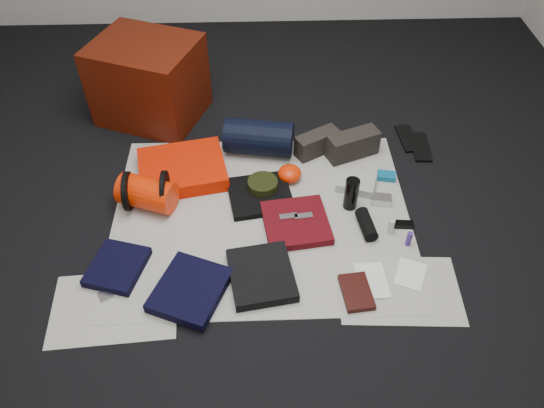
{
  "coord_description": "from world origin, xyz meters",
  "views": [
    {
      "loc": [
        -0.01,
        -1.96,
        2.11
      ],
      "look_at": [
        0.06,
        -0.0,
        0.1
      ],
      "focal_mm": 35.0,
      "sensor_mm": 36.0,
      "label": 1
    }
  ],
  "objects_px": {
    "water_bottle": "(351,194)",
    "paperback_book": "(356,292)",
    "red_cabinet": "(149,81)",
    "compact_camera": "(381,200)",
    "sleeping_pad": "(182,169)",
    "navy_duffel": "(259,138)",
    "stuff_sack": "(147,193)"
  },
  "relations": [
    {
      "from": "red_cabinet",
      "to": "compact_camera",
      "type": "relative_size",
      "value": 5.53
    },
    {
      "from": "stuff_sack",
      "to": "water_bottle",
      "type": "relative_size",
      "value": 1.58
    },
    {
      "from": "red_cabinet",
      "to": "stuff_sack",
      "type": "bearing_deg",
      "value": -63.33
    },
    {
      "from": "water_bottle",
      "to": "compact_camera",
      "type": "xyz_separation_m",
      "value": [
        0.18,
        0.02,
        -0.07
      ]
    },
    {
      "from": "red_cabinet",
      "to": "stuff_sack",
      "type": "height_order",
      "value": "red_cabinet"
    },
    {
      "from": "red_cabinet",
      "to": "sleeping_pad",
      "type": "relative_size",
      "value": 1.26
    },
    {
      "from": "sleeping_pad",
      "to": "paperback_book",
      "type": "xyz_separation_m",
      "value": [
        0.89,
        -0.87,
        -0.03
      ]
    },
    {
      "from": "sleeping_pad",
      "to": "water_bottle",
      "type": "height_order",
      "value": "water_bottle"
    },
    {
      "from": "navy_duffel",
      "to": "compact_camera",
      "type": "distance_m",
      "value": 0.82
    },
    {
      "from": "navy_duffel",
      "to": "water_bottle",
      "type": "distance_m",
      "value": 0.69
    },
    {
      "from": "red_cabinet",
      "to": "navy_duffel",
      "type": "bearing_deg",
      "value": -9.7
    },
    {
      "from": "water_bottle",
      "to": "paperback_book",
      "type": "distance_m",
      "value": 0.59
    },
    {
      "from": "stuff_sack",
      "to": "paperback_book",
      "type": "bearing_deg",
      "value": -30.75
    },
    {
      "from": "stuff_sack",
      "to": "navy_duffel",
      "type": "bearing_deg",
      "value": 35.64
    },
    {
      "from": "sleeping_pad",
      "to": "water_bottle",
      "type": "relative_size",
      "value": 2.54
    },
    {
      "from": "red_cabinet",
      "to": "water_bottle",
      "type": "relative_size",
      "value": 3.2
    },
    {
      "from": "red_cabinet",
      "to": "navy_duffel",
      "type": "relative_size",
      "value": 1.51
    },
    {
      "from": "stuff_sack",
      "to": "compact_camera",
      "type": "xyz_separation_m",
      "value": [
        1.28,
        -0.03,
        -0.07
      ]
    },
    {
      "from": "water_bottle",
      "to": "compact_camera",
      "type": "distance_m",
      "value": 0.19
    },
    {
      "from": "red_cabinet",
      "to": "compact_camera",
      "type": "xyz_separation_m",
      "value": [
        1.36,
        -0.89,
        -0.23
      ]
    },
    {
      "from": "paperback_book",
      "to": "navy_duffel",
      "type": "bearing_deg",
      "value": 106.06
    },
    {
      "from": "sleeping_pad",
      "to": "water_bottle",
      "type": "bearing_deg",
      "value": -16.95
    },
    {
      "from": "sleeping_pad",
      "to": "navy_duffel",
      "type": "xyz_separation_m",
      "value": [
        0.45,
        0.2,
        0.06
      ]
    },
    {
      "from": "sleeping_pad",
      "to": "compact_camera",
      "type": "xyz_separation_m",
      "value": [
        1.12,
        -0.26,
        -0.02
      ]
    },
    {
      "from": "water_bottle",
      "to": "navy_duffel",
      "type": "bearing_deg",
      "value": 135.21
    },
    {
      "from": "water_bottle",
      "to": "paperback_book",
      "type": "height_order",
      "value": "water_bottle"
    },
    {
      "from": "sleeping_pad",
      "to": "navy_duffel",
      "type": "relative_size",
      "value": 1.2
    },
    {
      "from": "stuff_sack",
      "to": "navy_duffel",
      "type": "height_order",
      "value": "navy_duffel"
    },
    {
      "from": "sleeping_pad",
      "to": "compact_camera",
      "type": "distance_m",
      "value": 1.15
    },
    {
      "from": "sleeping_pad",
      "to": "navy_duffel",
      "type": "bearing_deg",
      "value": 24.14
    },
    {
      "from": "navy_duffel",
      "to": "paperback_book",
      "type": "distance_m",
      "value": 1.16
    },
    {
      "from": "navy_duffel",
      "to": "compact_camera",
      "type": "relative_size",
      "value": 3.66
    }
  ]
}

